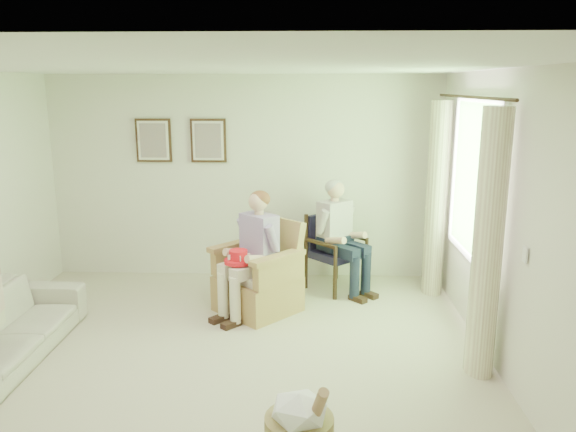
{
  "coord_description": "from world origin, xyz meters",
  "views": [
    {
      "loc": [
        0.83,
        -4.36,
        2.45
      ],
      "look_at": [
        0.6,
        1.68,
        1.05
      ],
      "focal_mm": 35.0,
      "sensor_mm": 36.0,
      "label": 1
    }
  ],
  "objects_px": {
    "wood_armchair": "(336,248)",
    "person_dark": "(337,229)",
    "wicker_armchair": "(258,282)",
    "sofa": "(4,329)",
    "hatbox": "(299,430)",
    "red_hat": "(238,258)",
    "person_wicker": "(256,246)"
  },
  "relations": [
    {
      "from": "person_dark",
      "to": "hatbox",
      "type": "distance_m",
      "value": 3.35
    },
    {
      "from": "wicker_armchair",
      "to": "person_dark",
      "type": "bearing_deg",
      "value": 77.86
    },
    {
      "from": "wood_armchair",
      "to": "sofa",
      "type": "relative_size",
      "value": 0.47
    },
    {
      "from": "wicker_armchair",
      "to": "wood_armchair",
      "type": "xyz_separation_m",
      "value": [
        0.9,
        0.79,
        0.18
      ]
    },
    {
      "from": "wicker_armchair",
      "to": "wood_armchair",
      "type": "height_order",
      "value": "wicker_armchair"
    },
    {
      "from": "sofa",
      "to": "wood_armchair",
      "type": "bearing_deg",
      "value": -56.93
    },
    {
      "from": "person_wicker",
      "to": "person_dark",
      "type": "height_order",
      "value": "person_wicker"
    },
    {
      "from": "wood_armchair",
      "to": "sofa",
      "type": "bearing_deg",
      "value": 169.84
    },
    {
      "from": "sofa",
      "to": "hatbox",
      "type": "bearing_deg",
      "value": -117.31
    },
    {
      "from": "person_wicker",
      "to": "hatbox",
      "type": "bearing_deg",
      "value": -35.8
    },
    {
      "from": "person_wicker",
      "to": "wicker_armchair",
      "type": "bearing_deg",
      "value": 132.65
    },
    {
      "from": "wood_armchair",
      "to": "red_hat",
      "type": "distance_m",
      "value": 1.52
    },
    {
      "from": "person_dark",
      "to": "hatbox",
      "type": "height_order",
      "value": "person_dark"
    },
    {
      "from": "red_hat",
      "to": "wood_armchair",
      "type": "bearing_deg",
      "value": 44.56
    },
    {
      "from": "wicker_armchair",
      "to": "red_hat",
      "type": "height_order",
      "value": "wicker_armchair"
    },
    {
      "from": "person_dark",
      "to": "red_hat",
      "type": "height_order",
      "value": "person_dark"
    },
    {
      "from": "wood_armchair",
      "to": "person_dark",
      "type": "xyz_separation_m",
      "value": [
        0.0,
        -0.15,
        0.28
      ]
    },
    {
      "from": "wicker_armchair",
      "to": "person_dark",
      "type": "relative_size",
      "value": 0.76
    },
    {
      "from": "red_hat",
      "to": "hatbox",
      "type": "height_order",
      "value": "red_hat"
    },
    {
      "from": "sofa",
      "to": "person_wicker",
      "type": "distance_m",
      "value": 2.53
    },
    {
      "from": "sofa",
      "to": "person_wicker",
      "type": "height_order",
      "value": "person_wicker"
    },
    {
      "from": "sofa",
      "to": "wicker_armchair",
      "type": "bearing_deg",
      "value": -60.73
    },
    {
      "from": "wicker_armchair",
      "to": "wood_armchair",
      "type": "bearing_deg",
      "value": 83.82
    },
    {
      "from": "wicker_armchair",
      "to": "hatbox",
      "type": "xyz_separation_m",
      "value": [
        0.51,
        -2.65,
        -0.06
      ]
    },
    {
      "from": "wood_armchair",
      "to": "red_hat",
      "type": "height_order",
      "value": "wood_armchair"
    },
    {
      "from": "person_dark",
      "to": "red_hat",
      "type": "bearing_deg",
      "value": 176.9
    },
    {
      "from": "sofa",
      "to": "person_dark",
      "type": "height_order",
      "value": "person_dark"
    },
    {
      "from": "sofa",
      "to": "person_dark",
      "type": "bearing_deg",
      "value": -58.93
    },
    {
      "from": "wicker_armchair",
      "to": "person_dark",
      "type": "xyz_separation_m",
      "value": [
        0.9,
        0.64,
        0.45
      ]
    },
    {
      "from": "wicker_armchair",
      "to": "person_wicker",
      "type": "xyz_separation_m",
      "value": [
        -0.0,
        -0.13,
        0.46
      ]
    },
    {
      "from": "wood_armchair",
      "to": "person_dark",
      "type": "relative_size",
      "value": 0.68
    },
    {
      "from": "wicker_armchair",
      "to": "hatbox",
      "type": "relative_size",
      "value": 1.51
    }
  ]
}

